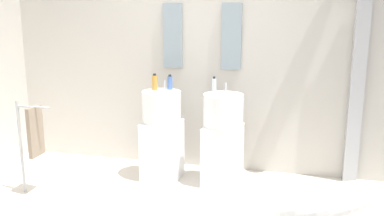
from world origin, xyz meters
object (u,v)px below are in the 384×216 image
Objects in this scene: shower_column at (356,83)px; pedestal_sink_right at (223,139)px; towel_rack at (33,134)px; pedestal_sink_left at (162,134)px; soap_bottle_clear at (214,86)px; lounge_chair at (322,208)px; soap_bottle_amber at (155,83)px; soap_bottle_blue at (170,83)px.

pedestal_sink_right is at bearing -163.65° from shower_column.
pedestal_sink_right is 1.49m from shower_column.
pedestal_sink_right is 0.52× the size of shower_column.
pedestal_sink_right is 1.92m from towel_rack.
pedestal_sink_left is 5.70× the size of soap_bottle_clear.
soap_bottle_clear is at bearing 134.82° from lounge_chair.
shower_column is 1.71m from lounge_chair.
pedestal_sink_right is 5.70× the size of soap_bottle_clear.
soap_bottle_clear is at bearing -8.89° from soap_bottle_amber.
towel_rack is 5.87× the size of soap_bottle_blue.
pedestal_sink_left is at bearing -113.24° from soap_bottle_blue.
lounge_chair is 2.13m from soap_bottle_blue.
shower_column is 2.16× the size of towel_rack.
soap_bottle_amber is (-0.09, 0.05, 0.56)m from pedestal_sink_left.
soap_bottle_amber is 0.68m from soap_bottle_clear.
pedestal_sink_left is 5.98× the size of soap_bottle_amber.
soap_bottle_blue reaches higher than pedestal_sink_right.
pedestal_sink_right is at bearing 21.79° from towel_rack.
soap_bottle_amber is 0.17m from soap_bottle_blue.
lounge_chair is (0.96, -1.12, -0.15)m from pedestal_sink_right.
pedestal_sink_right is at bearing -12.07° from soap_bottle_blue.
towel_rack is (-1.10, -0.71, 0.13)m from pedestal_sink_left.
soap_bottle_clear reaches higher than pedestal_sink_right.
soap_bottle_clear is (0.58, -0.06, 0.57)m from pedestal_sink_left.
shower_column reaches higher than lounge_chair.
pedestal_sink_left reaches higher than lounge_chair.
shower_column is 2.11m from soap_bottle_amber.
shower_column is at bearing 10.99° from pedestal_sink_left.
lounge_chair is at bearing -103.24° from shower_column.
pedestal_sink_left is 6.64× the size of soap_bottle_blue.
soap_bottle_amber is 0.95× the size of soap_bottle_clear.
towel_rack is at bearing -147.24° from pedestal_sink_left.
soap_bottle_blue reaches higher than lounge_chair.
soap_bottle_amber is at bearing 36.63° from towel_rack.
pedestal_sink_right is 5.98× the size of soap_bottle_amber.
pedestal_sink_right reaches higher than towel_rack.
soap_bottle_clear is (-1.05, 1.06, 0.71)m from lounge_chair.
soap_bottle_blue is (1.16, 0.84, 0.42)m from towel_rack.
soap_bottle_amber is at bearing 145.97° from lounge_chair.
pedestal_sink_left is 1.13× the size of towel_rack.
pedestal_sink_right is 1.48m from lounge_chair.
soap_bottle_amber is (-1.72, 1.16, 0.71)m from lounge_chair.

